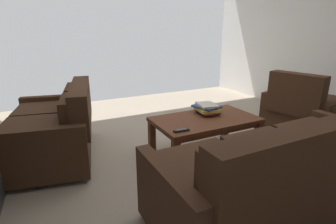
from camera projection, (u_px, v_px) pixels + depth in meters
name	position (u px, v px, depth m)	size (l,w,h in m)	color
ground_plane	(193.00, 148.00, 3.23)	(5.15, 5.48, 0.01)	tan
sofa_main	(284.00, 171.00, 1.97)	(2.02, 0.82, 0.84)	black
loveseat_near	(56.00, 128.00, 2.88)	(1.08, 1.47, 0.82)	black
coffee_table	(205.00, 124.00, 2.95)	(1.15, 0.66, 0.44)	brown
armchair_side	(304.00, 111.00, 3.44)	(1.02, 1.00, 0.89)	black
book_stack	(207.00, 108.00, 3.07)	(0.30, 0.33, 0.12)	black
tv_remote	(181.00, 130.00, 2.54)	(0.16, 0.05, 0.02)	black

